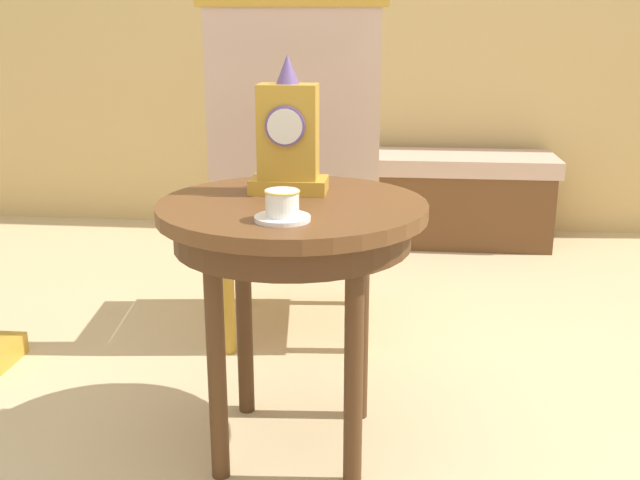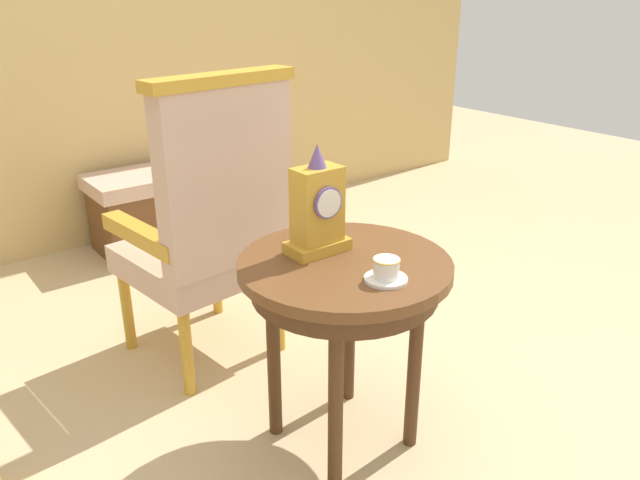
{
  "view_description": "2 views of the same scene",
  "coord_description": "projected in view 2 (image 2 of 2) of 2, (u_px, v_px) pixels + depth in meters",
  "views": [
    {
      "loc": [
        0.26,
        -1.67,
        1.05
      ],
      "look_at": [
        0.09,
        -0.02,
        0.57
      ],
      "focal_mm": 41.58,
      "sensor_mm": 36.0,
      "label": 1
    },
    {
      "loc": [
        -1.08,
        -1.29,
        1.41
      ],
      "look_at": [
        -0.01,
        0.1,
        0.69
      ],
      "focal_mm": 35.23,
      "sensor_mm": 36.0,
      "label": 2
    }
  ],
  "objects": [
    {
      "name": "ground_plane",
      "position": [
        341.0,
        441.0,
        2.09
      ],
      "size": [
        10.0,
        10.0,
        0.0
      ],
      "primitive_type": "plane",
      "color": "tan"
    },
    {
      "name": "window_bench",
      "position": [
        191.0,
        201.0,
        3.69
      ],
      "size": [
        1.15,
        0.4,
        0.44
      ],
      "color": "#CCA893",
      "rests_on": "ground"
    },
    {
      "name": "armchair",
      "position": [
        211.0,
        221.0,
        2.33
      ],
      "size": [
        0.6,
        0.59,
        1.14
      ],
      "color": "#CCA893",
      "rests_on": "ground"
    },
    {
      "name": "side_table",
      "position": [
        344.0,
        285.0,
        1.89
      ],
      "size": [
        0.64,
        0.64,
        0.65
      ],
      "color": "brown",
      "rests_on": "ground"
    },
    {
      "name": "mantel_clock",
      "position": [
        318.0,
        210.0,
        1.87
      ],
      "size": [
        0.19,
        0.11,
        0.34
      ],
      "color": "gold",
      "rests_on": "side_table"
    },
    {
      "name": "teacup_left",
      "position": [
        386.0,
        271.0,
        1.72
      ],
      "size": [
        0.12,
        0.12,
        0.07
      ],
      "color": "white",
      "rests_on": "side_table"
    }
  ]
}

